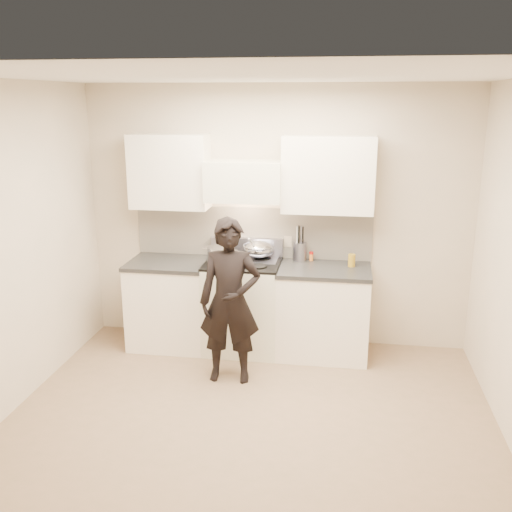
{
  "coord_description": "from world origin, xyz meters",
  "views": [
    {
      "loc": [
        0.68,
        -4.05,
        2.55
      ],
      "look_at": [
        -0.1,
        1.05,
        1.12
      ],
      "focal_mm": 40.0,
      "sensor_mm": 36.0,
      "label": 1
    }
  ],
  "objects_px": {
    "counter_right": "(323,311)",
    "utensil_crock": "(300,250)",
    "wok": "(259,249)",
    "stove": "(243,305)",
    "person": "(230,301)"
  },
  "relations": [
    {
      "from": "counter_right",
      "to": "utensil_crock",
      "type": "bearing_deg",
      "value": 139.78
    },
    {
      "from": "wok",
      "to": "utensil_crock",
      "type": "xyz_separation_m",
      "value": [
        0.41,
        0.09,
        -0.02
      ]
    },
    {
      "from": "stove",
      "to": "person",
      "type": "distance_m",
      "value": 0.75
    },
    {
      "from": "stove",
      "to": "person",
      "type": "bearing_deg",
      "value": -89.59
    },
    {
      "from": "utensil_crock",
      "to": "person",
      "type": "height_order",
      "value": "person"
    },
    {
      "from": "wok",
      "to": "person",
      "type": "distance_m",
      "value": 0.88
    },
    {
      "from": "counter_right",
      "to": "stove",
      "type": "bearing_deg",
      "value": -180.0
    },
    {
      "from": "person",
      "to": "stove",
      "type": "bearing_deg",
      "value": 86.64
    },
    {
      "from": "wok",
      "to": "utensil_crock",
      "type": "bearing_deg",
      "value": 12.79
    },
    {
      "from": "utensil_crock",
      "to": "person",
      "type": "relative_size",
      "value": 0.24
    },
    {
      "from": "stove",
      "to": "wok",
      "type": "distance_m",
      "value": 0.61
    },
    {
      "from": "counter_right",
      "to": "person",
      "type": "height_order",
      "value": "person"
    },
    {
      "from": "stove",
      "to": "utensil_crock",
      "type": "relative_size",
      "value": 2.64
    },
    {
      "from": "counter_right",
      "to": "wok",
      "type": "relative_size",
      "value": 2.26
    },
    {
      "from": "stove",
      "to": "wok",
      "type": "height_order",
      "value": "wok"
    }
  ]
}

